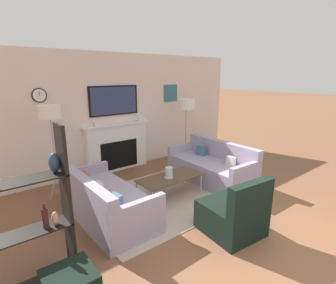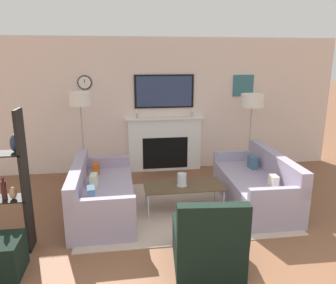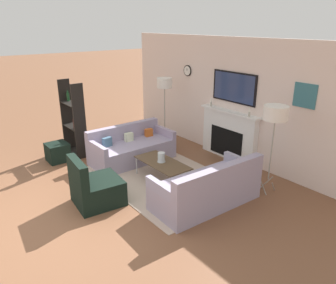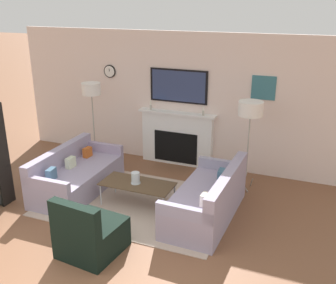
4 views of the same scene
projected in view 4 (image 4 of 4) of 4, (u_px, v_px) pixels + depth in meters
fireplace_wall at (179, 106)px, 7.99m from camera, size 7.29×0.28×2.70m
area_rug at (138, 202)px, 6.70m from camera, size 3.07×2.15×0.01m
couch_left at (76, 176)px, 7.04m from camera, size 0.90×1.86×0.77m
couch_right at (208, 201)px, 6.17m from camera, size 0.90×1.92×0.83m
armchair at (90, 235)px, 5.28m from camera, size 0.82×0.85×0.88m
coffee_table at (137, 185)px, 6.51m from camera, size 1.21×0.56×0.40m
hurricane_candle at (135, 178)px, 6.48m from camera, size 0.16×0.16×0.19m
floor_lamp_left at (91, 90)px, 7.79m from camera, size 0.37×0.37×1.72m
floor_lamp_right at (251, 110)px, 6.70m from camera, size 0.43×0.43×1.65m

